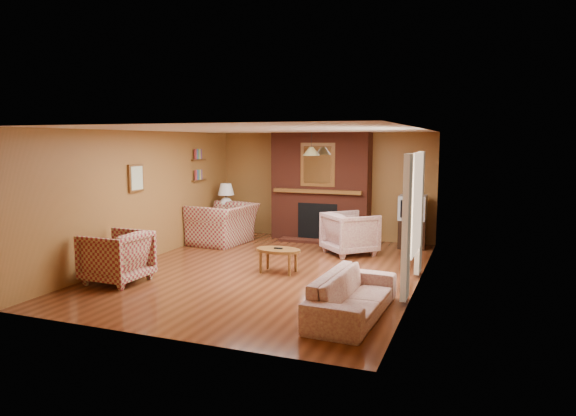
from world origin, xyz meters
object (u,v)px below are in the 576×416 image
at_px(plaid_loveseat, 223,224).
at_px(tv_stand, 412,234).
at_px(table_lamp, 226,195).
at_px(fireplace, 321,187).
at_px(floral_armchair, 350,233).
at_px(coffee_table, 278,252).
at_px(side_table, 226,224).
at_px(plaid_armchair, 116,257).
at_px(floral_sofa, 353,295).
at_px(crt_tv, 413,208).

xyz_separation_m(plaid_loveseat, tv_stand, (3.90, 0.99, -0.13)).
height_order(table_lamp, tv_stand, table_lamp).
height_order(fireplace, floral_armchair, fireplace).
distance_m(floral_armchair, coffee_table, 2.00).
distance_m(plaid_loveseat, side_table, 0.69).
bearing_deg(table_lamp, plaid_loveseat, -68.58).
bearing_deg(coffee_table, tv_stand, 57.42).
bearing_deg(coffee_table, side_table, 132.35).
bearing_deg(fireplace, floral_armchair, -51.06).
bearing_deg(side_table, plaid_armchair, -87.85).
relative_size(fireplace, floral_sofa, 1.29).
distance_m(plaid_loveseat, floral_armchair, 2.84).
distance_m(side_table, table_lamp, 0.66).
bearing_deg(plaid_loveseat, floral_sofa, 51.50).
relative_size(floral_armchair, coffee_table, 1.18).
bearing_deg(table_lamp, tv_stand, 4.82).
bearing_deg(crt_tv, side_table, -175.26).
relative_size(plaid_loveseat, side_table, 2.09).
bearing_deg(tv_stand, table_lamp, -179.60).
bearing_deg(floral_sofa, plaid_armchair, 89.51).
distance_m(plaid_loveseat, crt_tv, 4.04).
bearing_deg(crt_tv, plaid_armchair, -132.72).
relative_size(plaid_loveseat, floral_sofa, 0.71).
relative_size(floral_armchair, crt_tv, 1.64).
height_order(plaid_armchair, table_lamp, table_lamp).
height_order(fireplace, floral_sofa, fireplace).
relative_size(floral_sofa, side_table, 2.95).
xyz_separation_m(fireplace, table_lamp, (-2.10, -0.53, -0.21)).
distance_m(plaid_armchair, crt_tv, 5.91).
bearing_deg(plaid_loveseat, plaid_armchair, 3.41).
height_order(fireplace, side_table, fireplace).
bearing_deg(floral_armchair, side_table, 33.22).
bearing_deg(side_table, coffee_table, -47.65).
relative_size(plaid_loveseat, crt_tv, 2.37).
relative_size(fireplace, crt_tv, 4.31).
distance_m(plaid_armchair, floral_armchair, 4.42).
distance_m(floral_sofa, coffee_table, 2.38).
height_order(coffee_table, side_table, side_table).
xyz_separation_m(floral_armchair, coffee_table, (-0.78, -1.84, -0.06)).
relative_size(table_lamp, tv_stand, 1.04).
bearing_deg(floral_sofa, table_lamp, 46.36).
distance_m(floral_sofa, tv_stand, 4.56).
height_order(coffee_table, tv_stand, tv_stand).
bearing_deg(crt_tv, coffee_table, -122.63).
bearing_deg(plaid_loveseat, side_table, -153.46).
height_order(floral_sofa, table_lamp, table_lamp).
bearing_deg(tv_stand, plaid_armchair, -137.10).
height_order(plaid_armchair, coffee_table, plaid_armchair).
xyz_separation_m(coffee_table, crt_tv, (1.84, 2.88, 0.49)).
relative_size(plaid_loveseat, floral_armchair, 1.45).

